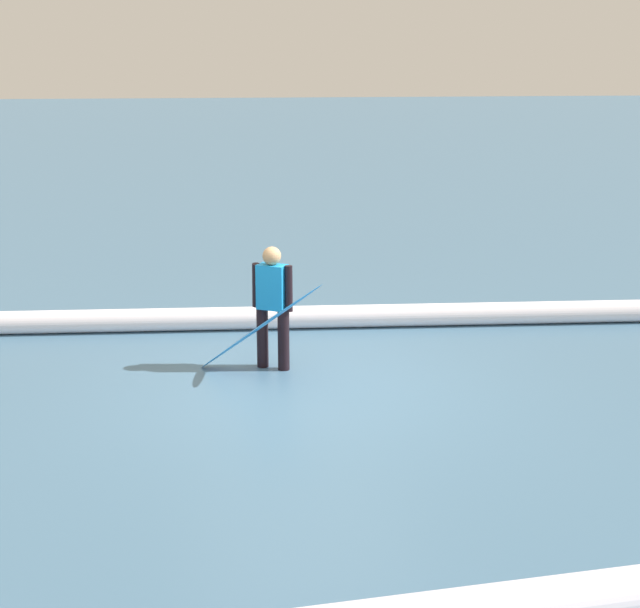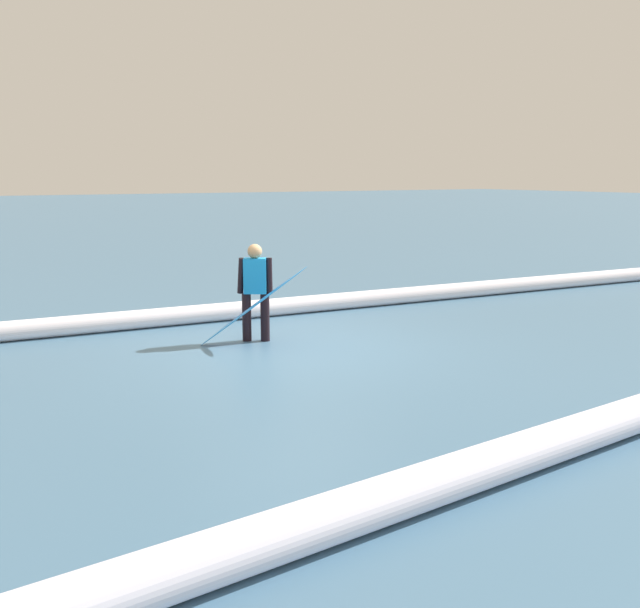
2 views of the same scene
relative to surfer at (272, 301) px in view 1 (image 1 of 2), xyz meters
name	(u,v)px [view 1 (image 1 of 2)]	position (x,y,z in m)	size (l,w,h in m)	color
ground_plane	(306,387)	(-0.31, 0.71, -0.84)	(166.18, 166.18, 0.00)	#436986
surfer	(272,301)	(0.00, 0.00, 0.00)	(0.46, 0.37, 1.49)	black
surfboard	(259,328)	(0.18, 0.30, -0.23)	(1.51, 1.10, 1.23)	#268CE5
wave_crest_foreground	(311,317)	(-0.67, -1.62, -0.68)	(0.31, 0.31, 21.97)	white
wave_crest_midground	(631,594)	(-1.87, 5.39, -0.66)	(0.36, 0.36, 22.16)	white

